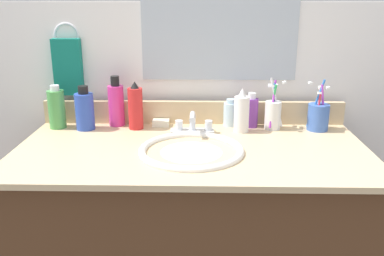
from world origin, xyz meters
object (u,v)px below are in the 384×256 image
Objects in this scene: bottle_gel_clear at (230,114)px; bottle_shampoo_blue at (85,110)px; bottle_lotion_white at (242,113)px; cup_white_ceramic at (273,114)px; bottle_toner_green at (57,109)px; bottle_soap_pink at (116,104)px; cup_blue_plastic at (318,116)px; soap_bar at (161,123)px; faucet at (194,126)px; bottle_spray_red at (135,107)px; hand_towel at (68,67)px; bottle_cream_purple at (251,112)px.

bottle_shampoo_blue is (-0.55, -0.06, 0.03)m from bottle_gel_clear.
bottle_lotion_white is (0.04, -0.07, 0.02)m from bottle_gel_clear.
bottle_shampoo_blue is at bearing -178.56° from cup_white_ceramic.
bottle_toner_green is at bearing -176.55° from bottle_gel_clear.
cup_blue_plastic is at bearing -3.38° from bottle_soap_pink.
bottle_toner_green is 0.40m from soap_bar.
faucet is at bearing -18.06° from bottle_soap_pink.
bottle_spray_red is at bearing 179.86° from cup_blue_plastic.
bottle_cream_purple is at bearing -5.00° from hand_towel.
bottle_toner_green is at bearing -175.55° from soap_bar.
soap_bar is at bearing 179.69° from bottle_cream_purple.
bottle_spray_red is at bearing 3.46° from bottle_shampoo_blue.
hand_towel is 0.32m from bottle_spray_red.
bottle_soap_pink is at bearing 176.62° from cup_blue_plastic.
cup_white_ceramic is at bearing 1.44° from bottle_shampoo_blue.
faucet is 2.50× the size of soap_bar.
cup_blue_plastic is at bearing -5.80° from hand_towel.
bottle_soap_pink is at bearing 10.07° from bottle_toner_green.
bottle_lotion_white is 0.59m from bottle_shampoo_blue.
faucet is 0.47m from cup_blue_plastic.
cup_white_ceramic reaches higher than bottle_toner_green.
bottle_toner_green is at bearing -106.98° from hand_towel.
bottle_shampoo_blue is at bearing -179.36° from cup_blue_plastic.
faucet is 0.33m from bottle_soap_pink.
cup_blue_plastic reaches higher than bottle_lotion_white.
bottle_toner_green and bottle_lotion_white have the same top height.
bottle_cream_purple is 0.08m from bottle_lotion_white.
cup_white_ceramic is (0.60, -0.04, -0.02)m from bottle_soap_pink.
soap_bar is (0.37, -0.06, -0.21)m from hand_towel.
soap_bar is at bearing 176.13° from cup_white_ceramic.
bottle_shampoo_blue is (0.11, -0.02, -0.00)m from bottle_toner_green.
cup_white_ceramic is at bearing -6.45° from hand_towel.
faucet is at bearing -6.01° from bottle_shampoo_blue.
bottle_cream_purple is 0.35m from soap_bar.
bottle_soap_pink is at bearing 176.43° from cup_white_ceramic.
bottle_soap_pink is 0.99× the size of cup_white_ceramic.
bottle_spray_red reaches higher than bottle_cream_purple.
bottle_soap_pink is (0.11, 0.06, 0.01)m from bottle_shampoo_blue.
bottle_gel_clear is 0.54× the size of cup_white_ceramic.
hand_towel is 1.11× the size of cup_white_ceramic.
faucet is 0.95× the size of bottle_shampoo_blue.
faucet is 0.42m from bottle_shampoo_blue.
bottle_shampoo_blue reaches higher than bottle_cream_purple.
faucet reaches higher than soap_bar.
soap_bar is (0.40, 0.03, -0.06)m from bottle_toner_green.
bottle_cream_purple is at bearing 54.86° from bottle_lotion_white.
bottle_soap_pink is (0.19, -0.05, -0.14)m from hand_towel.
bottle_toner_green is at bearing 171.73° from bottle_shampoo_blue.
hand_towel is 1.32× the size of bottle_toner_green.
bottle_shampoo_blue is at bearing 178.32° from bottle_lotion_white.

